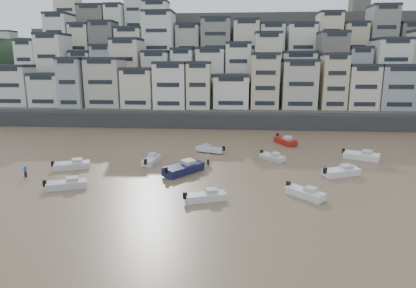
# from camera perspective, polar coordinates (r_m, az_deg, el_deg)

# --- Properties ---
(harbor_wall) EXTENTS (140.00, 3.00, 3.50)m
(harbor_wall) POSITION_cam_1_polar(r_m,az_deg,el_deg) (87.75, 2.49, 3.54)
(harbor_wall) COLOR #38383A
(harbor_wall) RESTS_ON ground
(hillside) EXTENTS (141.04, 66.00, 50.00)m
(hillside) POSITION_cam_1_polar(r_m,az_deg,el_deg) (126.46, 5.47, 11.40)
(hillside) COLOR #4C4C47
(hillside) RESTS_ON ground
(boat_a) EXTENTS (5.37, 3.36, 1.39)m
(boat_a) POSITION_cam_1_polar(r_m,az_deg,el_deg) (42.61, -0.36, -7.84)
(boat_a) COLOR silver
(boat_a) RESTS_ON ground
(boat_b) EXTENTS (4.85, 4.93, 1.42)m
(boat_b) POSITION_cam_1_polar(r_m,az_deg,el_deg) (45.07, 14.72, -7.09)
(boat_b) COLOR silver
(boat_b) RESTS_ON ground
(boat_c) EXTENTS (6.17, 7.18, 1.96)m
(boat_c) POSITION_cam_1_polar(r_m,az_deg,el_deg) (52.61, -3.76, -3.53)
(boat_c) COLOR #151943
(boat_c) RESTS_ON ground
(boat_d) EXTENTS (6.07, 4.09, 1.58)m
(boat_d) POSITION_cam_1_polar(r_m,az_deg,el_deg) (54.69, 19.87, -3.85)
(boat_d) COLOR white
(boat_d) RESTS_ON ground
(boat_e) EXTENTS (4.48, 4.51, 1.31)m
(boat_e) POSITION_cam_1_polar(r_m,az_deg,el_deg) (60.23, 9.85, -1.93)
(boat_e) COLOR silver
(boat_e) RESTS_ON ground
(boat_f) EXTENTS (2.25, 5.57, 1.48)m
(boat_f) POSITION_cam_1_polar(r_m,az_deg,el_deg) (58.40, -8.75, -2.26)
(boat_f) COLOR silver
(boat_f) RESTS_ON ground
(boat_g) EXTENTS (6.19, 4.37, 1.62)m
(boat_g) POSITION_cam_1_polar(r_m,az_deg,el_deg) (64.81, 22.54, -1.54)
(boat_g) COLOR white
(boat_g) RESTS_ON ground
(boat_h) EXTENTS (5.69, 3.57, 1.48)m
(boat_h) POSITION_cam_1_polar(r_m,az_deg,el_deg) (64.59, 0.34, -0.67)
(boat_h) COLOR silver
(boat_h) RESTS_ON ground
(boat_i) EXTENTS (4.46, 6.53, 1.70)m
(boat_i) POSITION_cam_1_polar(r_m,az_deg,el_deg) (72.60, 11.81, 0.64)
(boat_i) COLOR maroon
(boat_i) RESTS_ON ground
(boat_j) EXTENTS (5.55, 3.60, 1.44)m
(boat_j) POSITION_cam_1_polar(r_m,az_deg,el_deg) (49.77, -20.95, -5.63)
(boat_j) COLOR silver
(boat_j) RESTS_ON ground
(boat_k) EXTENTS (5.83, 3.74, 1.51)m
(boat_k) POSITION_cam_1_polar(r_m,az_deg,el_deg) (58.43, -20.20, -2.88)
(boat_k) COLOR silver
(boat_k) RESTS_ON ground
(person_blue) EXTENTS (0.44, 0.44, 1.74)m
(person_blue) POSITION_cam_1_polar(r_m,az_deg,el_deg) (56.85, -26.30, -3.73)
(person_blue) COLOR blue
(person_blue) RESTS_ON ground
(person_pink) EXTENTS (0.44, 0.44, 1.74)m
(person_pink) POSITION_cam_1_polar(r_m,az_deg,el_deg) (57.08, 0.02, -2.32)
(person_pink) COLOR #C58B92
(person_pink) RESTS_ON ground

